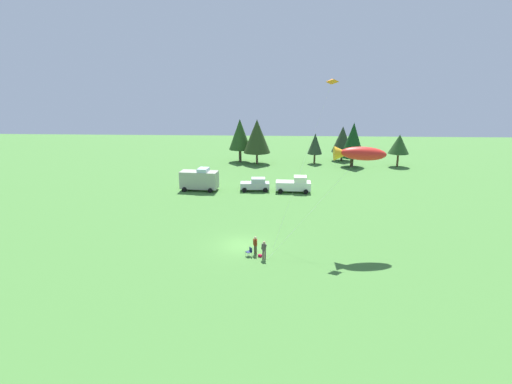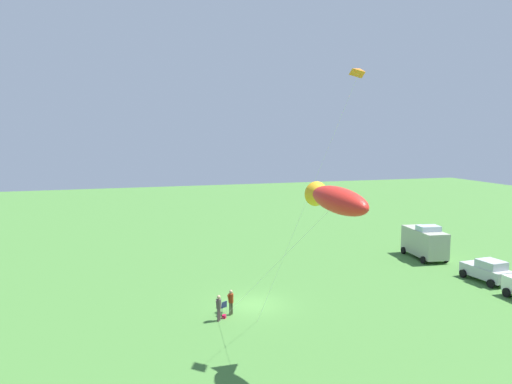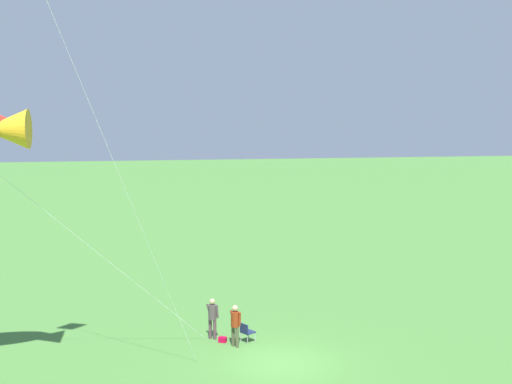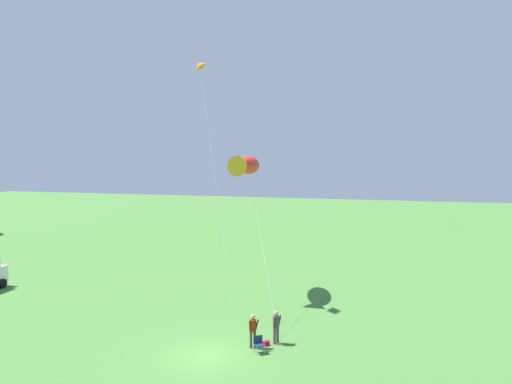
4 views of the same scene
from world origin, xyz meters
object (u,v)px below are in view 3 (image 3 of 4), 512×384
Objects in this scene: folding_chair at (246,331)px; backpack_on_grass at (223,340)px; person_kite_flyer at (212,315)px; person_spectator at (235,322)px.

folding_chair reaches higher than backpack_on_grass.
backpack_on_grass is at bearing -106.05° from person_kite_flyer.
folding_chair is at bearing -1.39° from person_spectator.
backpack_on_grass is at bearing 137.01° from folding_chair.
person_kite_flyer is at bearing 121.94° from folding_chair.
person_kite_flyer is 1.34m from person_spectator.
person_spectator is (0.51, 0.44, 0.53)m from folding_chair.
person_kite_flyer is at bearing 86.68° from person_spectator.
person_spectator is at bearing -173.13° from folding_chair.
backpack_on_grass is (0.97, -0.15, -0.38)m from folding_chair.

